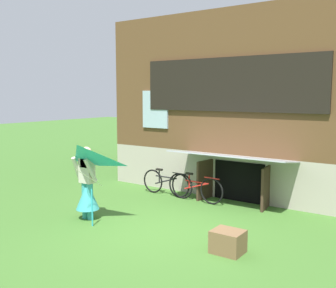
{
  "coord_description": "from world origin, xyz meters",
  "views": [
    {
      "loc": [
        4.68,
        -6.49,
        2.81
      ],
      "look_at": [
        -0.59,
        1.05,
        1.65
      ],
      "focal_mm": 42.54,
      "sensor_mm": 36.0,
      "label": 1
    }
  ],
  "objects_px": {
    "kite": "(78,167)",
    "bicycle_black": "(166,183)",
    "wooden_crate": "(228,242)",
    "person": "(87,189)",
    "bicycle_red": "(196,188)"
  },
  "relations": [
    {
      "from": "person",
      "to": "wooden_crate",
      "type": "height_order",
      "value": "person"
    },
    {
      "from": "kite",
      "to": "bicycle_black",
      "type": "distance_m",
      "value": 3.54
    },
    {
      "from": "bicycle_red",
      "to": "bicycle_black",
      "type": "height_order",
      "value": "bicycle_red"
    },
    {
      "from": "wooden_crate",
      "to": "person",
      "type": "bearing_deg",
      "value": -178.94
    },
    {
      "from": "person",
      "to": "bicycle_black",
      "type": "bearing_deg",
      "value": 76.35
    },
    {
      "from": "bicycle_red",
      "to": "wooden_crate",
      "type": "height_order",
      "value": "bicycle_red"
    },
    {
      "from": "person",
      "to": "wooden_crate",
      "type": "relative_size",
      "value": 3.02
    },
    {
      "from": "bicycle_black",
      "to": "wooden_crate",
      "type": "relative_size",
      "value": 2.91
    },
    {
      "from": "person",
      "to": "bicycle_red",
      "type": "height_order",
      "value": "person"
    },
    {
      "from": "kite",
      "to": "wooden_crate",
      "type": "height_order",
      "value": "kite"
    },
    {
      "from": "bicycle_red",
      "to": "wooden_crate",
      "type": "bearing_deg",
      "value": -46.66
    },
    {
      "from": "bicycle_red",
      "to": "bicycle_black",
      "type": "distance_m",
      "value": 1.05
    },
    {
      "from": "kite",
      "to": "bicycle_black",
      "type": "xyz_separation_m",
      "value": [
        -0.2,
        3.4,
        -0.97
      ]
    },
    {
      "from": "bicycle_black",
      "to": "wooden_crate",
      "type": "distance_m",
      "value": 4.25
    },
    {
      "from": "person",
      "to": "bicycle_black",
      "type": "distance_m",
      "value": 2.8
    }
  ]
}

